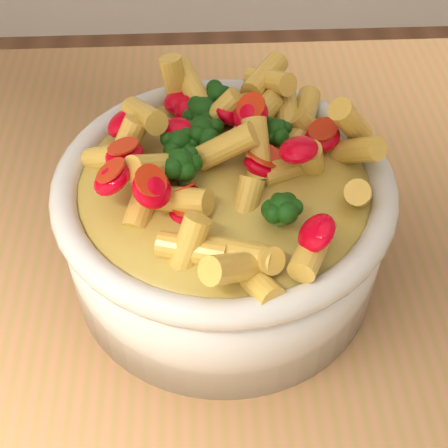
{
  "coord_description": "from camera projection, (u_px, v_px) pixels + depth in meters",
  "views": [
    {
      "loc": [
        -0.03,
        -0.26,
        1.29
      ],
      "look_at": [
        -0.01,
        0.06,
        0.95
      ],
      "focal_mm": 50.0,
      "sensor_mm": 36.0,
      "label": 1
    }
  ],
  "objects": [
    {
      "name": "table",
      "position": [
        239.0,
        396.0,
        0.54
      ],
      "size": [
        1.2,
        0.8,
        0.9
      ],
      "color": "#A56E46",
      "rests_on": "ground"
    },
    {
      "name": "serving_bowl",
      "position": [
        224.0,
        223.0,
        0.47
      ],
      "size": [
        0.24,
        0.24,
        0.1
      ],
      "color": "silver",
      "rests_on": "table"
    },
    {
      "name": "pasta_salad",
      "position": [
        224.0,
        157.0,
        0.42
      ],
      "size": [
        0.19,
        0.19,
        0.04
      ],
      "color": "#F8CE4E",
      "rests_on": "serving_bowl"
    }
  ]
}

